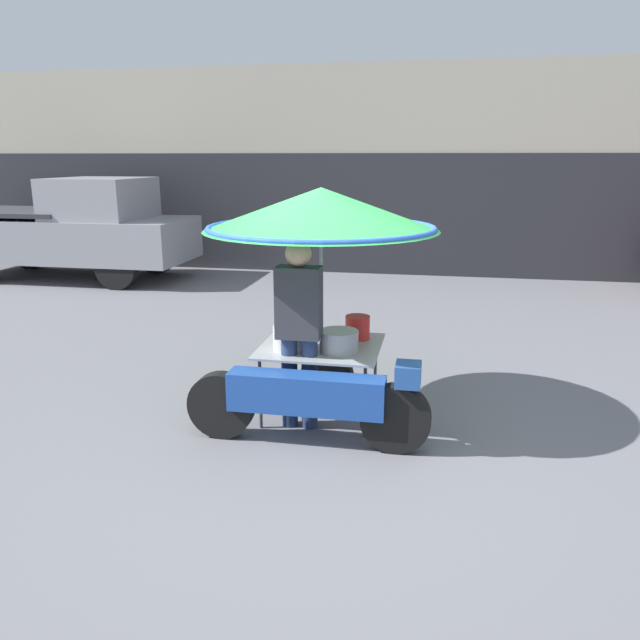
# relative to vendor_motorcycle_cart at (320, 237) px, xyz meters

# --- Properties ---
(ground_plane) EXTENTS (36.00, 36.00, 0.00)m
(ground_plane) POSITION_rel_vendor_motorcycle_cart_xyz_m (0.15, -0.66, -1.66)
(ground_plane) COLOR slate
(shopfront_building) EXTENTS (28.00, 2.06, 4.09)m
(shopfront_building) POSITION_rel_vendor_motorcycle_cart_xyz_m (0.15, 8.39, 0.38)
(shopfront_building) COLOR #B2A893
(shopfront_building) RESTS_ON ground
(vendor_motorcycle_cart) EXTENTS (2.06, 2.06, 2.08)m
(vendor_motorcycle_cart) POSITION_rel_vendor_motorcycle_cart_xyz_m (0.00, 0.00, 0.00)
(vendor_motorcycle_cart) COLOR black
(vendor_motorcycle_cart) RESTS_ON ground
(vendor_person) EXTENTS (0.38, 0.22, 1.66)m
(vendor_person) POSITION_rel_vendor_motorcycle_cart_xyz_m (-0.14, -0.26, -0.72)
(vendor_person) COLOR navy
(vendor_person) RESTS_ON ground
(pickup_truck) EXTENTS (4.81, 1.90, 1.95)m
(pickup_truck) POSITION_rel_vendor_motorcycle_cart_xyz_m (-6.01, 5.74, -0.71)
(pickup_truck) COLOR black
(pickup_truck) RESTS_ON ground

